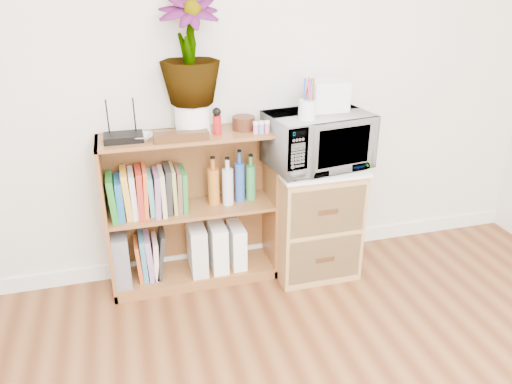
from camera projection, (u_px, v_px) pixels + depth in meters
name	position (u px, v px, depth m)	size (l,w,h in m)	color
skirting_board	(243.00, 252.00, 3.36)	(4.00, 0.02, 0.10)	white
bookshelf	(192.00, 211.00, 2.98)	(1.00, 0.30, 0.95)	brown
wicker_unit	(313.00, 220.00, 3.14)	(0.50, 0.45, 0.70)	#9E7542
microwave	(318.00, 140.00, 2.92)	(0.58, 0.39, 0.32)	silver
pen_cup	(307.00, 110.00, 2.73)	(0.10, 0.10, 0.11)	silver
small_appliance	(327.00, 95.00, 2.89)	(0.22, 0.18, 0.17)	white
router	(123.00, 137.00, 2.67)	(0.21, 0.14, 0.04)	black
white_bowl	(141.00, 137.00, 2.69)	(0.13, 0.13, 0.03)	silver
plant_pot	(193.00, 118.00, 2.78)	(0.20, 0.20, 0.17)	white
potted_plant	(189.00, 50.00, 2.62)	(0.32, 0.32, 0.58)	#376C2B
trinket_box	(181.00, 136.00, 2.67)	(0.29, 0.07, 0.05)	#36200E
kokeshi_doll	(217.00, 125.00, 2.77)	(0.05, 0.05, 0.11)	#A41415
wooden_bowl	(244.00, 123.00, 2.86)	(0.13, 0.13, 0.08)	#3D1E10
paint_jars	(261.00, 129.00, 2.79)	(0.11, 0.04, 0.05)	pink
file_box	(121.00, 256.00, 2.97)	(0.10, 0.26, 0.33)	slate
magazine_holder_left	(197.00, 247.00, 3.07)	(0.10, 0.25, 0.31)	silver
magazine_holder_mid	(217.00, 245.00, 3.11)	(0.10, 0.24, 0.30)	white
magazine_holder_right	(236.00, 245.00, 3.14)	(0.09, 0.22, 0.27)	white
cookbooks	(148.00, 192.00, 2.85)	(0.44, 0.20, 0.28)	#1E7123
liquor_bottles	(232.00, 180.00, 2.97)	(0.30, 0.07, 0.32)	#B66322
lower_books	(150.00, 256.00, 3.02)	(0.18, 0.19, 0.29)	#BA4E20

